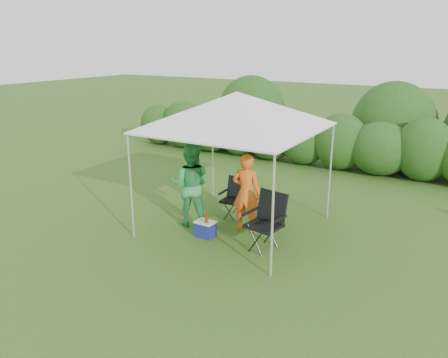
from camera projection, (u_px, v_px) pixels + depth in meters
The scene contains 9 objects.
ground at pixel (224, 235), 8.85m from camera, with size 70.00×70.00×0.00m, color #3C631F.
hedge at pixel (323, 141), 13.52m from camera, with size 14.42×1.53×1.80m.
canopy at pixel (237, 111), 8.53m from camera, with size 3.10×3.10×2.83m.
chair_right at pixel (267, 217), 8.15m from camera, with size 0.75×0.70×1.08m.
chair_left at pixel (235, 195), 9.68m from camera, with size 0.57×0.52×0.89m.
man at pixel (246, 193), 8.83m from camera, with size 0.60×0.39×1.64m, color orange.
woman at pixel (191, 185), 9.14m from camera, with size 0.86×0.67×1.77m, color green.
cooler at pixel (205, 229), 8.74m from camera, with size 0.40×0.30×0.33m.
bottle at pixel (206, 217), 8.59m from camera, with size 0.07×0.07×0.26m, color #592D0C.
Camera 1 is at (4.13, -6.98, 3.72)m, focal length 35.00 mm.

